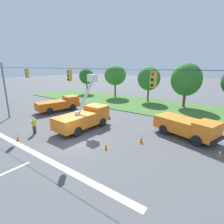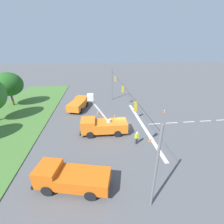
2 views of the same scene
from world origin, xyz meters
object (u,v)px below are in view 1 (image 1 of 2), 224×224
(tree_centre, at_px, (149,79))
(utility_truck_support_near, at_px, (186,126))
(tree_west, at_px, (115,75))
(utility_truck_support_far, at_px, (60,104))
(utility_truck_bucket_lift, at_px, (84,117))
(traffic_cone_mid_right, at_px, (106,145))
(tree_east, at_px, (186,80))
(traffic_cone_foreground_left, at_px, (220,153))
(traffic_cone_foreground_right, at_px, (18,137))
(road_worker, at_px, (34,124))
(tree_far_west, at_px, (87,76))
(traffic_cone_near_bucket, at_px, (141,139))

(tree_centre, height_order, utility_truck_support_near, tree_centre)
(tree_west, bearing_deg, tree_centre, -2.91)
(tree_centre, height_order, utility_truck_support_far, tree_centre)
(utility_truck_bucket_lift, bearing_deg, traffic_cone_mid_right, -26.12)
(tree_west, distance_m, tree_centre, 8.09)
(tree_east, bearing_deg, utility_truck_support_far, -136.66)
(utility_truck_support_far, distance_m, traffic_cone_mid_right, 14.87)
(traffic_cone_foreground_left, height_order, traffic_cone_foreground_right, traffic_cone_foreground_right)
(utility_truck_support_far, bearing_deg, road_worker, -53.08)
(utility_truck_bucket_lift, relative_size, traffic_cone_mid_right, 10.79)
(utility_truck_support_far, bearing_deg, utility_truck_bucket_lift, -20.79)
(tree_far_west, distance_m, tree_centre, 16.73)
(road_worker, height_order, traffic_cone_near_bucket, road_worker)
(utility_truck_support_near, bearing_deg, road_worker, -147.06)
(utility_truck_bucket_lift, relative_size, utility_truck_support_near, 1.03)
(utility_truck_support_far, relative_size, road_worker, 3.85)
(tree_east, distance_m, utility_truck_bucket_lift, 18.58)
(tree_east, relative_size, traffic_cone_mid_right, 11.82)
(tree_far_west, xyz_separation_m, traffic_cone_foreground_right, (14.74, -24.37, -3.93))
(traffic_cone_near_bucket, bearing_deg, utility_truck_support_near, 51.51)
(tree_east, height_order, road_worker, tree_east)
(tree_centre, distance_m, traffic_cone_foreground_right, 24.42)
(tree_far_west, distance_m, tree_west, 8.66)
(tree_west, xyz_separation_m, traffic_cone_foreground_right, (6.10, -24.40, -4.48))
(tree_far_west, xyz_separation_m, tree_west, (8.64, 0.03, 0.55))
(tree_far_west, bearing_deg, utility_truck_support_near, -27.44)
(tree_far_west, height_order, traffic_cone_foreground_left, tree_far_west)
(tree_west, distance_m, traffic_cone_foreground_left, 27.75)
(tree_west, relative_size, tree_centre, 1.04)
(utility_truck_support_far, relative_size, traffic_cone_foreground_right, 10.38)
(tree_west, xyz_separation_m, road_worker, (5.78, -22.50, -3.80))
(utility_truck_bucket_lift, bearing_deg, traffic_cone_foreground_left, 7.57)
(utility_truck_bucket_lift, bearing_deg, tree_far_west, 133.71)
(traffic_cone_foreground_right, bearing_deg, tree_far_west, 121.17)
(tree_west, distance_m, tree_east, 14.98)
(tree_west, relative_size, utility_truck_support_far, 1.02)
(road_worker, xyz_separation_m, traffic_cone_foreground_right, (0.32, -1.90, -0.68))
(road_worker, bearing_deg, tree_far_west, 122.69)
(tree_centre, bearing_deg, traffic_cone_foreground_left, -49.82)
(utility_truck_support_near, bearing_deg, traffic_cone_foreground_right, -140.78)
(tree_west, distance_m, traffic_cone_mid_right, 25.39)
(tree_east, bearing_deg, tree_centre, 174.33)
(tree_west, distance_m, utility_truck_bucket_lift, 20.66)
(road_worker, bearing_deg, utility_truck_bucket_lift, 53.47)
(traffic_cone_near_bucket, bearing_deg, utility_truck_bucket_lift, -176.13)
(utility_truck_support_far, bearing_deg, utility_truck_support_near, 2.65)
(tree_west, bearing_deg, utility_truck_bucket_lift, -64.21)
(tree_centre, bearing_deg, traffic_cone_foreground_right, -94.71)
(utility_truck_support_far, xyz_separation_m, road_worker, (5.61, -7.47, -0.12))
(tree_west, relative_size, utility_truck_bucket_lift, 1.05)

